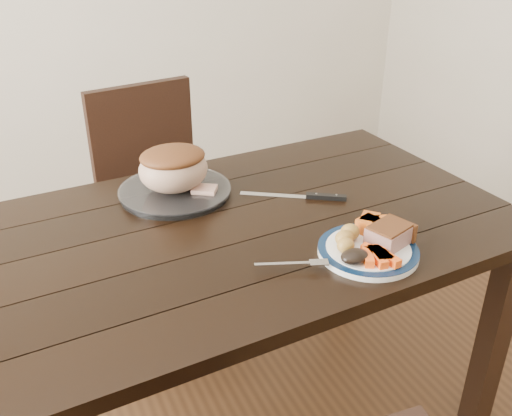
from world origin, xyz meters
name	(u,v)px	position (x,y,z in m)	size (l,w,h in m)	color
dining_table	(227,256)	(0.00, 0.00, 0.66)	(1.65, 0.99, 0.75)	black
chair_far	(158,192)	(0.00, 0.74, 0.52)	(0.48, 0.49, 0.93)	black
dinner_plate	(368,251)	(0.27, -0.28, 0.76)	(0.25, 0.25, 0.02)	white
plate_rim	(368,248)	(0.27, -0.28, 0.77)	(0.25, 0.25, 0.02)	#0B1E39
serving_platter	(175,192)	(-0.07, 0.25, 0.76)	(0.33, 0.33, 0.02)	white
pork_slice	(389,235)	(0.33, -0.28, 0.79)	(0.10, 0.08, 0.05)	#A56F65
roasted_potatoes	(347,238)	(0.23, -0.24, 0.79)	(0.09, 0.09, 0.04)	gold
carrot_batons	(379,256)	(0.26, -0.33, 0.78)	(0.08, 0.11, 0.02)	#FF5715
pumpkin_wedges	(373,224)	(0.33, -0.21, 0.79)	(0.09, 0.09, 0.04)	orange
dark_mushroom	(355,256)	(0.20, -0.32, 0.79)	(0.07, 0.05, 0.03)	black
fork	(297,264)	(0.08, -0.27, 0.77)	(0.17, 0.08, 0.00)	silver
roast_joint	(173,169)	(-0.07, 0.25, 0.83)	(0.21, 0.18, 0.14)	tan
cut_slice	(204,190)	(0.01, 0.19, 0.78)	(0.07, 0.06, 0.02)	tan
carving_knife	(313,196)	(0.30, 0.05, 0.76)	(0.28, 0.19, 0.01)	silver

